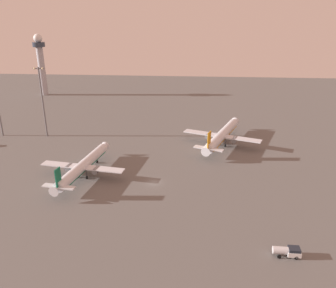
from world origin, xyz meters
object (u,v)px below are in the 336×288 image
(apron_light_west, at_px, (42,99))
(airplane_taxiway_distant, at_px, (222,135))
(airplane_mid_apron, at_px, (83,166))
(fuel_truck, at_px, (288,251))
(control_tower, at_px, (41,60))

(apron_light_west, bearing_deg, airplane_taxiway_distant, -3.36)
(airplane_mid_apron, xyz_separation_m, apron_light_west, (-29.74, 39.30, 13.84))
(airplane_taxiway_distant, bearing_deg, airplane_mid_apron, -124.75)
(airplane_taxiway_distant, distance_m, fuel_truck, 72.65)
(fuel_truck, bearing_deg, apron_light_west, -129.01)
(airplane_mid_apron, distance_m, apron_light_west, 51.19)
(control_tower, height_order, apron_light_west, control_tower)
(airplane_mid_apron, height_order, fuel_truck, airplane_mid_apron)
(airplane_mid_apron, xyz_separation_m, fuel_truck, (60.32, -37.19, -2.37))
(fuel_truck, bearing_deg, airplane_taxiway_distant, -170.31)
(apron_light_west, bearing_deg, airplane_mid_apron, -52.88)
(fuel_truck, distance_m, apron_light_west, 119.27)
(airplane_mid_apron, bearing_deg, fuel_truck, -23.00)
(fuel_truck, bearing_deg, control_tower, -140.16)
(airplane_mid_apron, height_order, airplane_taxiway_distant, airplane_taxiway_distant)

